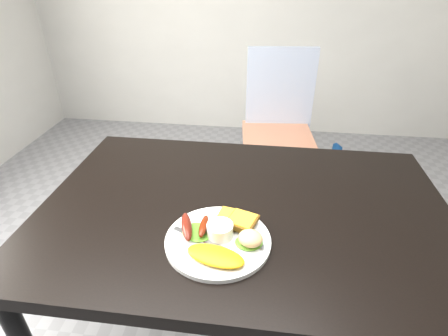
{
  "coord_description": "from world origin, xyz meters",
  "views": [
    {
      "loc": [
        0.05,
        -0.83,
        1.37
      ],
      "look_at": [
        -0.05,
        -0.05,
        0.9
      ],
      "focal_mm": 28.0,
      "sensor_mm": 36.0,
      "label": 1
    }
  ],
  "objects_px": {
    "dining_table": "(244,211)",
    "person": "(320,117)",
    "dining_chair": "(277,138)",
    "plate": "(218,241)"
  },
  "relations": [
    {
      "from": "dining_chair",
      "to": "person",
      "type": "relative_size",
      "value": 0.28
    },
    {
      "from": "dining_table",
      "to": "person",
      "type": "distance_m",
      "value": 0.83
    },
    {
      "from": "dining_chair",
      "to": "plate",
      "type": "bearing_deg",
      "value": -103.64
    },
    {
      "from": "dining_table",
      "to": "person",
      "type": "relative_size",
      "value": 0.82
    },
    {
      "from": "dining_table",
      "to": "plate",
      "type": "height_order",
      "value": "plate"
    },
    {
      "from": "dining_chair",
      "to": "plate",
      "type": "distance_m",
      "value": 1.31
    },
    {
      "from": "plate",
      "to": "dining_table",
      "type": "bearing_deg",
      "value": 71.86
    },
    {
      "from": "dining_chair",
      "to": "person",
      "type": "height_order",
      "value": "person"
    },
    {
      "from": "dining_chair",
      "to": "dining_table",
      "type": "bearing_deg",
      "value": -102.04
    },
    {
      "from": "dining_chair",
      "to": "plate",
      "type": "xyz_separation_m",
      "value": [
        -0.18,
        -1.26,
        0.31
      ]
    }
  ]
}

